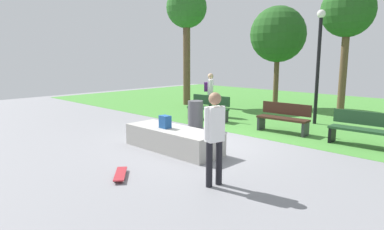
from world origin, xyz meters
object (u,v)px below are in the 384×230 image
at_px(backpack_on_ledge, 165,122).
at_px(lamp_post, 319,55).
at_px(tree_leaning_ash, 348,13).
at_px(skater_performing_trick, 214,132).
at_px(park_bench_near_path, 209,107).
at_px(park_bench_center_lawn, 362,128).
at_px(concrete_ledge, 173,139).
at_px(skateboard_by_ledge, 120,174).
at_px(tree_slender_maple, 187,11).
at_px(trash_bin, 196,115).
at_px(pedestrian_with_backpack, 210,91).
at_px(park_bench_far_right, 284,117).
at_px(tree_tall_oak, 278,35).

height_order(backpack_on_ledge, lamp_post, lamp_post).
bearing_deg(backpack_on_ledge, tree_leaning_ash, -96.74).
relative_size(skater_performing_trick, park_bench_near_path, 1.05).
distance_m(park_bench_center_lawn, tree_leaning_ash, 5.51).
height_order(concrete_ledge, lamp_post, lamp_post).
height_order(skateboard_by_ledge, park_bench_near_path, park_bench_near_path).
bearing_deg(tree_slender_maple, park_bench_center_lawn, -14.69).
bearing_deg(tree_leaning_ash, park_bench_near_path, -130.83).
bearing_deg(trash_bin, backpack_on_ledge, -64.40).
distance_m(lamp_post, pedestrian_with_backpack, 4.19).
relative_size(concrete_ledge, lamp_post, 0.70).
relative_size(skateboard_by_ledge, pedestrian_with_backpack, 0.44).
bearing_deg(trash_bin, concrete_ledge, -59.84).
xyz_separation_m(concrete_ledge, tree_leaning_ash, (1.33, 7.52, 3.64)).
bearing_deg(park_bench_center_lawn, trash_bin, -161.45).
height_order(concrete_ledge, tree_leaning_ash, tree_leaning_ash).
distance_m(skateboard_by_ledge, park_bench_far_right, 5.81).
relative_size(park_bench_center_lawn, tree_tall_oak, 0.35).
bearing_deg(park_bench_near_path, trash_bin, -63.58).
xyz_separation_m(backpack_on_ledge, pedestrian_with_backpack, (-2.42, 4.49, 0.30)).
xyz_separation_m(park_bench_near_path, lamp_post, (3.13, 2.08, 1.90)).
relative_size(tree_tall_oak, trash_bin, 4.89).
height_order(lamp_post, pedestrian_with_backpack, lamp_post).
xyz_separation_m(park_bench_far_right, tree_slender_maple, (-6.52, 2.28, 3.95)).
relative_size(concrete_ledge, pedestrian_with_backpack, 1.60).
xyz_separation_m(backpack_on_ledge, skater_performing_trick, (2.49, -1.01, 0.30)).
bearing_deg(skateboard_by_ledge, skater_performing_trick, 30.48).
distance_m(park_bench_far_right, lamp_post, 2.77).
distance_m(backpack_on_ledge, park_bench_near_path, 4.19).
xyz_separation_m(tree_leaning_ash, trash_bin, (-2.59, -5.35, -3.45)).
bearing_deg(tree_slender_maple, skateboard_by_ledge, -52.47).
bearing_deg(skater_performing_trick, park_bench_far_right, 104.92).
distance_m(park_bench_center_lawn, lamp_post, 3.55).
relative_size(park_bench_near_path, pedestrian_with_backpack, 0.98).
height_order(tree_leaning_ash, pedestrian_with_backpack, tree_leaning_ash).
xyz_separation_m(concrete_ledge, skateboard_by_ledge, (0.71, -2.06, -0.21)).
height_order(skateboard_by_ledge, trash_bin, trash_bin).
height_order(backpack_on_ledge, pedestrian_with_backpack, pedestrian_with_backpack).
height_order(park_bench_near_path, lamp_post, lamp_post).
relative_size(skater_performing_trick, tree_tall_oak, 0.38).
relative_size(skateboard_by_ledge, trash_bin, 0.79).
distance_m(tree_tall_oak, tree_slender_maple, 4.37).
bearing_deg(park_bench_center_lawn, lamp_post, 137.09).
bearing_deg(pedestrian_with_backpack, skateboard_by_ledge, -62.90).
distance_m(tree_slender_maple, lamp_post, 6.93).
relative_size(tree_tall_oak, pedestrian_with_backpack, 2.72).
distance_m(park_bench_near_path, tree_slender_maple, 5.77).
height_order(park_bench_center_lawn, lamp_post, lamp_post).
distance_m(skateboard_by_ledge, tree_slender_maple, 11.07).
distance_m(concrete_ledge, pedestrian_with_backpack, 5.16).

